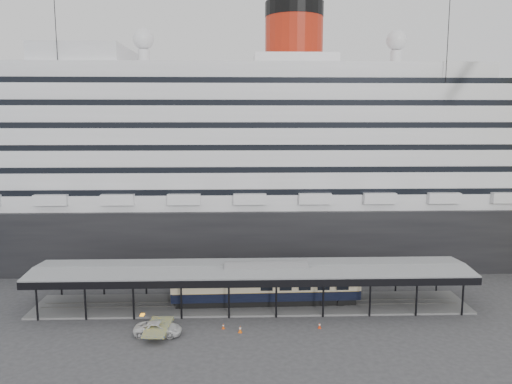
% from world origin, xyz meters
% --- Properties ---
extents(ground, '(200.00, 200.00, 0.00)m').
position_xyz_m(ground, '(0.00, 0.00, 0.00)').
color(ground, '#333336').
rests_on(ground, ground).
extents(cruise_ship, '(130.00, 30.00, 43.90)m').
position_xyz_m(cruise_ship, '(0.05, 32.00, 18.35)').
color(cruise_ship, black).
rests_on(cruise_ship, ground).
extents(platform_canopy, '(56.00, 9.18, 5.30)m').
position_xyz_m(platform_canopy, '(0.00, 5.00, 2.36)').
color(platform_canopy, slate).
rests_on(platform_canopy, ground).
extents(port_truck, '(5.47, 2.78, 1.48)m').
position_xyz_m(port_truck, '(-10.76, -3.66, 0.74)').
color(port_truck, silver).
rests_on(port_truck, ground).
extents(pullman_carriage, '(24.39, 3.72, 23.88)m').
position_xyz_m(pullman_carriage, '(1.84, 5.00, 2.88)').
color(pullman_carriage, black).
rests_on(pullman_carriage, ground).
extents(traffic_cone_left, '(0.54, 0.54, 0.82)m').
position_xyz_m(traffic_cone_left, '(-1.53, -3.31, 0.41)').
color(traffic_cone_left, '#EF5F0D').
rests_on(traffic_cone_left, ground).
extents(traffic_cone_mid, '(0.42, 0.42, 0.65)m').
position_xyz_m(traffic_cone_mid, '(-3.48, -2.22, 0.32)').
color(traffic_cone_mid, '#E44E0C').
rests_on(traffic_cone_mid, ground).
extents(traffic_cone_right, '(0.38, 0.38, 0.71)m').
position_xyz_m(traffic_cone_right, '(7.72, -2.43, 0.35)').
color(traffic_cone_right, red).
rests_on(traffic_cone_right, ground).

